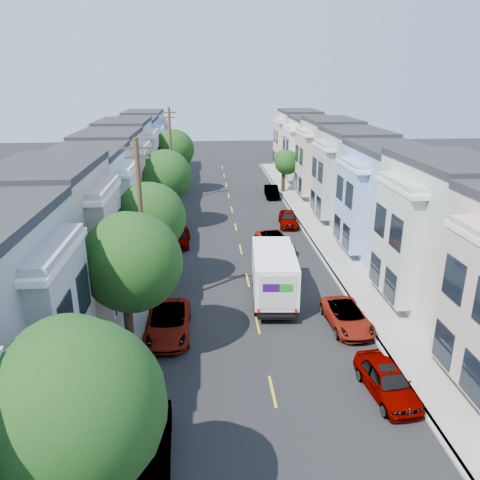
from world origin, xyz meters
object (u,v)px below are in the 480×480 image
at_px(tree_c, 149,218).
at_px(parked_left_b, 152,440).
at_px(parked_left_d, 180,237).
at_px(parked_right_c, 288,219).
at_px(tree_a, 72,410).
at_px(parked_right_d, 272,192).
at_px(fedex_truck, 274,272).
at_px(parked_right_b, 347,317).
at_px(utility_pole_far, 171,155).
at_px(parked_left_c, 168,323).
at_px(tree_d, 164,176).
at_px(parked_right_a, 387,381).
at_px(utility_pole_near, 142,229).
at_px(lead_sedan, 275,242).
at_px(tree_far_r, 286,163).
at_px(tree_e, 173,150).
at_px(tree_b, 130,263).

height_order(tree_c, parked_left_b, tree_c).
distance_m(parked_left_d, parked_right_c, 10.78).
xyz_separation_m(tree_a, parked_right_d, (11.20, 41.86, -4.39)).
xyz_separation_m(fedex_truck, parked_right_b, (3.56, -3.85, -1.15)).
bearing_deg(parked_right_d, parked_left_d, -120.34).
bearing_deg(parked_left_b, utility_pole_far, 89.65).
bearing_deg(parked_left_c, utility_pole_far, 92.57).
distance_m(tree_d, parked_right_a, 27.54).
height_order(tree_d, parked_right_c, tree_d).
relative_size(tree_d, parked_right_a, 1.66).
xyz_separation_m(parked_left_b, parked_left_c, (0.00, 8.48, 0.07)).
bearing_deg(utility_pole_near, fedex_truck, 8.46).
bearing_deg(fedex_truck, parked_left_b, -112.22).
height_order(tree_c, parked_left_d, tree_c).
bearing_deg(lead_sedan, tree_d, 135.50).
bearing_deg(tree_far_r, tree_d, -135.30).
bearing_deg(tree_e, parked_right_c, -51.13).
relative_size(utility_pole_far, parked_right_c, 2.31).
bearing_deg(utility_pole_far, parked_left_c, -87.21).
bearing_deg(tree_e, parked_left_d, -85.64).
distance_m(parked_right_c, parked_right_d, 10.90).
distance_m(tree_far_r, parked_left_b, 42.35).
bearing_deg(parked_right_c, tree_far_r, 86.96).
bearing_deg(parked_left_d, parked_right_c, 24.89).
relative_size(parked_right_a, parked_right_d, 1.07).
relative_size(utility_pole_near, utility_pole_far, 1.00).
bearing_deg(tree_a, tree_d, 90.00).
bearing_deg(fedex_truck, tree_e, 109.37).
relative_size(utility_pole_far, parked_left_c, 1.99).
bearing_deg(tree_b, parked_right_b, 10.07).
bearing_deg(utility_pole_far, parked_right_a, -72.05).
relative_size(tree_c, utility_pole_near, 0.70).
bearing_deg(parked_right_d, tree_d, -134.23).
distance_m(tree_e, parked_right_c, 18.40).
bearing_deg(tree_a, tree_b, 90.00).
xyz_separation_m(parked_right_b, parked_right_d, (0.00, 29.64, 0.05)).
relative_size(tree_d, parked_right_d, 1.79).
distance_m(tree_far_r, parked_right_d, 4.25).
bearing_deg(tree_a, parked_right_c, 70.11).
relative_size(tree_d, lead_sedan, 1.48).
height_order(parked_left_c, parked_right_c, parked_right_c).
xyz_separation_m(tree_c, parked_right_b, (11.20, -6.09, -4.16)).
bearing_deg(parked_left_c, tree_d, 94.00).
bearing_deg(parked_right_a, fedex_truck, 104.48).
distance_m(tree_a, utility_pole_near, 14.93).
distance_m(fedex_truck, parked_left_b, 13.93).
bearing_deg(utility_pole_near, tree_a, -90.01).
relative_size(tree_e, tree_far_r, 1.48).
bearing_deg(tree_d, tree_c, -90.00).
distance_m(tree_e, parked_right_d, 12.43).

